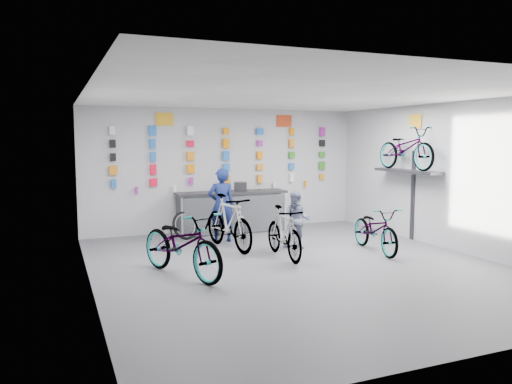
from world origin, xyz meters
name	(u,v)px	position (x,y,z in m)	size (l,w,h in m)	color
floor	(298,266)	(0.00, 0.00, 0.00)	(8.00, 8.00, 0.00)	#4D4D51
ceiling	(300,95)	(0.00, 0.00, 3.00)	(8.00, 8.00, 0.00)	white
wall_back	(225,170)	(0.00, 4.00, 1.50)	(7.00, 7.00, 0.00)	#B8B8BB
wall_front	(481,214)	(0.00, -4.00, 1.50)	(7.00, 7.00, 0.00)	#B8B8BB
wall_left	(88,190)	(-3.50, 0.00, 1.50)	(8.00, 8.00, 0.00)	#B8B8BB
wall_right	(454,177)	(3.50, 0.00, 1.50)	(8.00, 8.00, 0.00)	#B8B8BB
counter	(232,212)	(0.00, 3.54, 0.49)	(2.70, 0.66, 1.00)	black
merch_wall	(224,157)	(-0.07, 3.93, 1.81)	(5.57, 0.08, 1.57)	blue
wall_bracket	(408,175)	(3.33, 1.20, 1.46)	(0.39, 1.90, 2.00)	#333338
sign_left	(165,119)	(-1.50, 3.98, 2.72)	(0.42, 0.02, 0.30)	#F5AC20
sign_right	(284,121)	(1.60, 3.98, 2.72)	(0.42, 0.02, 0.30)	#C73F1A
sign_side	(415,121)	(3.48, 1.20, 2.65)	(0.02, 0.40, 0.30)	#F5AC20
bike_left	(182,244)	(-2.06, 0.16, 0.55)	(0.73, 2.08, 1.09)	gray
bike_center	(284,232)	(0.03, 0.68, 0.49)	(0.46, 1.64, 0.99)	gray
bike_right	(376,229)	(1.97, 0.46, 0.46)	(0.61, 1.75, 0.92)	gray
bike_service	(229,222)	(-0.68, 1.80, 0.56)	(0.53, 1.87, 1.12)	gray
bike_wall	(406,148)	(3.25, 1.20, 2.05)	(0.63, 1.80, 0.95)	gray
clerk	(221,205)	(-0.58, 2.58, 0.81)	(0.59, 0.39, 1.62)	#111C4D
customer	(297,220)	(0.65, 1.35, 0.59)	(0.58, 0.45, 1.19)	slate
spare_wheel	(185,225)	(-1.25, 3.17, 0.31)	(0.71, 0.48, 0.65)	black
register	(240,186)	(0.23, 3.55, 1.11)	(0.28, 0.30, 0.22)	black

